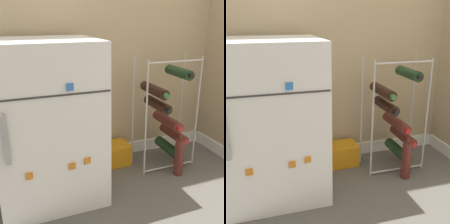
% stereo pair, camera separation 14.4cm
% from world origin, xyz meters
% --- Properties ---
extents(ground_plane, '(14.00, 14.00, 0.00)m').
position_xyz_m(ground_plane, '(0.00, 0.00, 0.00)').
color(ground_plane, '#56544F').
extents(mini_fridge, '(0.58, 0.55, 0.92)m').
position_xyz_m(mini_fridge, '(-0.52, 0.25, 0.46)').
color(mini_fridge, white).
rests_on(mini_fridge, ground_plane).
extents(wine_rack, '(0.41, 0.31, 0.78)m').
position_xyz_m(wine_rack, '(0.32, 0.32, 0.38)').
color(wine_rack, '#B2B2B7').
rests_on(wine_rack, ground_plane).
extents(soda_box, '(0.26, 0.17, 0.15)m').
position_xyz_m(soda_box, '(-0.06, 0.44, 0.08)').
color(soda_box, orange).
rests_on(soda_box, ground_plane).
extents(loose_bottle_floor, '(0.06, 0.06, 0.30)m').
position_xyz_m(loose_bottle_floor, '(0.32, 0.14, 0.13)').
color(loose_bottle_floor, '#56231E').
rests_on(loose_bottle_floor, ground_plane).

